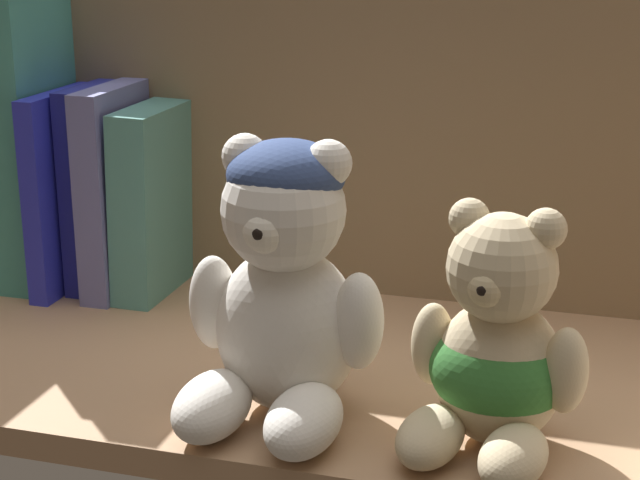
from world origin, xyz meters
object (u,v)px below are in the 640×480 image
Objects in this scene: teddy_bear_larger at (282,288)px; book_7 at (157,198)px; book_2 at (15,143)px; book_6 at (122,187)px; teddy_bear_smaller at (497,354)px; book_4 at (74,186)px; book_5 at (96,186)px; book_3 at (42,137)px.

book_7 is at bearing 131.96° from teddy_bear_larger.
book_2 reaches higher than book_6.
teddy_bear_smaller is (30.78, -19.91, -1.99)cm from book_7.
book_5 is (2.06, 0.00, 0.18)cm from book_4.
book_4 is 31.66cm from teddy_bear_larger.
book_7 is at bearing 0.00° from book_5.
book_3 is at bearing 180.00° from book_6.
book_6 is at bearing -0.00° from book_5.
book_6 is at bearing 149.59° from teddy_bear_smaller.
book_7 is 36.71cm from teddy_bear_smaller.
book_3 is 1.44× the size of book_6.
book_6 is (2.45, -0.00, 0.09)cm from book_5.
book_3 is 46.21cm from teddy_bear_smaller.
teddy_bear_smaller is at bearing -25.81° from book_3.
book_4 is at bearing 180.00° from book_6.
book_3 is at bearing 180.00° from book_4.
book_2 is at bearing -180.00° from book_7.
book_6 reaches higher than book_4.
book_3 reaches higher than book_5.
book_2 is at bearing 180.00° from book_3.
book_2 is at bearing 180.00° from book_4.
book_2 is 2.78cm from book_3.
teddy_bear_larger reaches higher than book_7.
book_4 is 0.98× the size of book_5.
book_3 reaches higher than book_4.
book_2 is 1.50× the size of book_7.
book_6 is 3.25cm from book_7.
book_5 is 1.09× the size of book_7.
teddy_bear_larger is at bearing -43.27° from book_6.
book_6 reaches higher than book_5.
teddy_bear_larger reaches higher than book_6.
book_2 is 10.43cm from book_6.
book_5 is at bearing 180.00° from book_6.
teddy_bear_larger is (27.79, -19.35, -3.96)cm from book_3.
book_7 is at bearing 0.00° from book_4.
book_5 is at bearing 139.93° from teddy_bear_larger.
book_5 is 41.56cm from teddy_bear_smaller.
book_7 is (3.16, 0.00, -0.78)cm from book_6.
book_6 reaches higher than book_7.
book_3 is at bearing 0.00° from book_2.
book_6 is at bearing 136.73° from teddy_bear_larger.
teddy_bear_larger is (25.06, -19.35, 0.08)cm from book_4.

